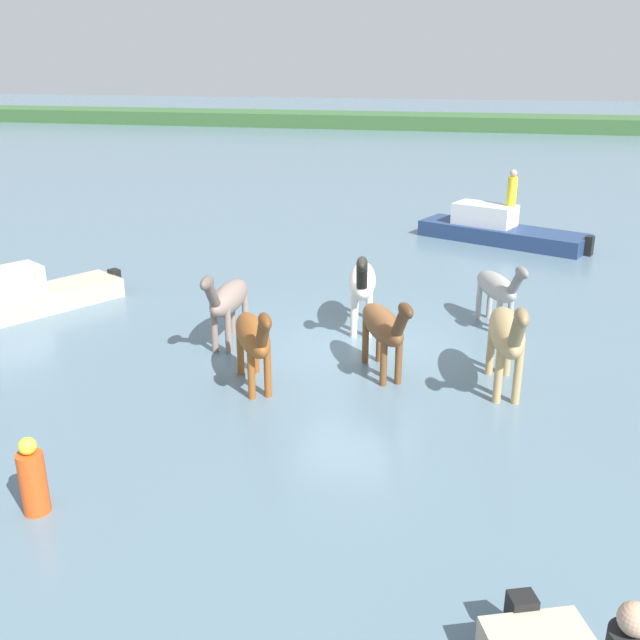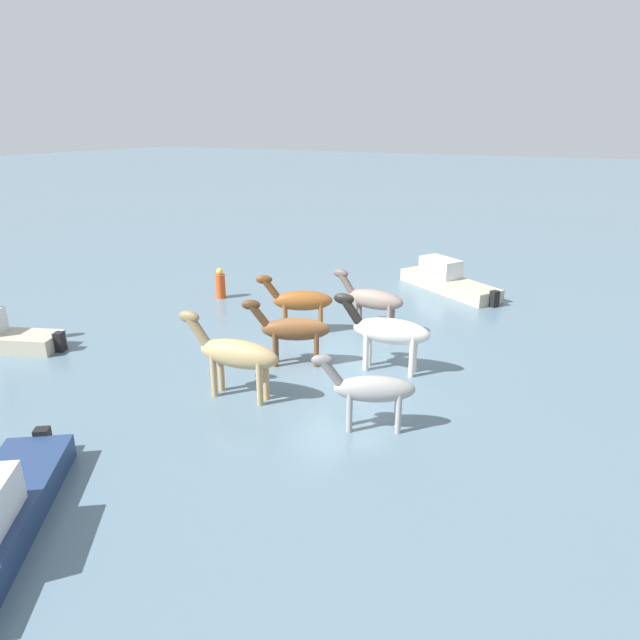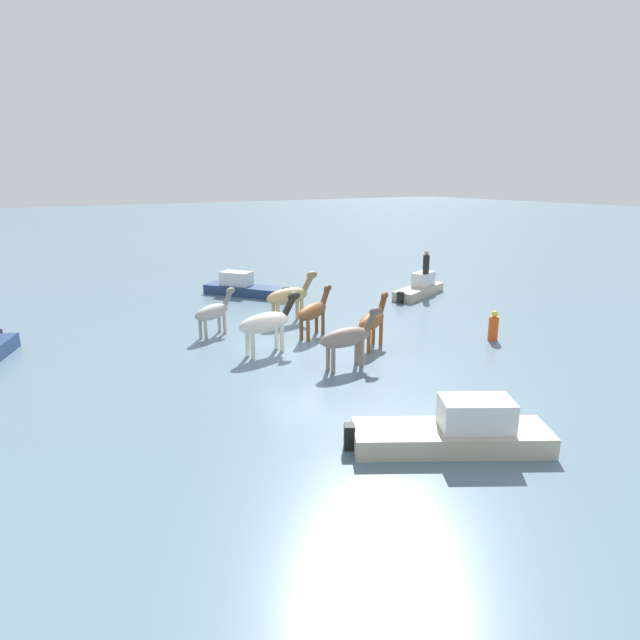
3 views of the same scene
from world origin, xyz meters
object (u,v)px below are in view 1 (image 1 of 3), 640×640
(boat_motor_center, at_px, (27,300))
(horse_gray_outer, at_px, (362,282))
(horse_dark_mare, at_px, (498,288))
(horse_rear_stallion, at_px, (507,334))
(buoy_channel_marker, at_px, (33,479))
(horse_dun_straggler, at_px, (253,337))
(boat_launch_far, at_px, (499,232))
(person_boatman_standing, at_px, (512,189))
(horse_pinto_flank, at_px, (228,299))
(horse_lead, at_px, (384,326))

(boat_motor_center, bearing_deg, horse_gray_outer, 125.87)
(horse_dark_mare, relative_size, horse_rear_stallion, 0.81)
(horse_rear_stallion, bearing_deg, buoy_channel_marker, -56.12)
(horse_dun_straggler, bearing_deg, boat_launch_far, 131.00)
(horse_gray_outer, distance_m, person_boatman_standing, 9.89)
(horse_dark_mare, bearing_deg, horse_pinto_flank, -92.55)
(horse_dark_mare, xyz_separation_m, horse_lead, (-2.13, -3.21, 0.07))
(horse_dark_mare, height_order, horse_lead, horse_lead)
(horse_dark_mare, relative_size, horse_lead, 0.94)
(horse_pinto_flank, height_order, boat_motor_center, horse_pinto_flank)
(horse_lead, distance_m, horse_gray_outer, 2.52)
(horse_pinto_flank, distance_m, horse_gray_outer, 3.06)
(horse_gray_outer, distance_m, horse_dun_straggler, 3.75)
(horse_pinto_flank, height_order, boat_launch_far, horse_pinto_flank)
(boat_launch_far, bearing_deg, horse_gray_outer, 94.63)
(horse_gray_outer, xyz_separation_m, buoy_channel_marker, (-3.10, -7.90, -0.60))
(horse_lead, distance_m, boat_launch_far, 11.76)
(horse_rear_stallion, relative_size, buoy_channel_marker, 2.30)
(horse_lead, distance_m, boat_motor_center, 9.11)
(horse_rear_stallion, xyz_separation_m, boat_motor_center, (-11.22, 1.82, -0.81))
(horse_lead, relative_size, horse_pinto_flank, 0.95)
(horse_lead, xyz_separation_m, horse_dun_straggler, (-2.25, -1.10, 0.00))
(horse_rear_stallion, distance_m, person_boatman_standing, 11.86)
(horse_pinto_flank, xyz_separation_m, horse_rear_stallion, (5.73, -1.00, 0.10))
(horse_rear_stallion, distance_m, boat_motor_center, 11.39)
(horse_pinto_flank, height_order, horse_gray_outer, horse_gray_outer)
(boat_motor_center, bearing_deg, horse_lead, 110.26)
(horse_dark_mare, distance_m, horse_lead, 3.85)
(buoy_channel_marker, bearing_deg, boat_launch_far, 70.13)
(horse_dun_straggler, bearing_deg, horse_dark_mare, 105.01)
(horse_pinto_flank, height_order, horse_dun_straggler, horse_pinto_flank)
(horse_gray_outer, relative_size, boat_motor_center, 0.59)
(person_boatman_standing, relative_size, buoy_channel_marker, 1.04)
(horse_gray_outer, distance_m, boat_launch_far, 9.69)
(horse_gray_outer, xyz_separation_m, horse_dun_straggler, (-1.42, -3.47, -0.10))
(buoy_channel_marker, bearing_deg, horse_rear_stallion, 40.66)
(horse_lead, height_order, horse_gray_outer, horse_gray_outer)
(boat_motor_center, height_order, person_boatman_standing, person_boatman_standing)
(boat_launch_far, xyz_separation_m, person_boatman_standing, (0.31, 0.12, 1.44))
(horse_lead, xyz_separation_m, horse_gray_outer, (-0.83, 2.38, 0.10))
(horse_pinto_flank, xyz_separation_m, horse_gray_outer, (2.62, 1.57, 0.09))
(boat_motor_center, relative_size, person_boatman_standing, 3.73)
(boat_motor_center, bearing_deg, horse_dark_mare, 128.69)
(horse_dun_straggler, xyz_separation_m, boat_motor_center, (-6.68, 2.72, -0.70))
(boat_launch_far, xyz_separation_m, boat_motor_center, (-11.18, -9.90, -0.01))
(horse_pinto_flank, distance_m, person_boatman_standing, 12.41)
(person_boatman_standing, bearing_deg, horse_rear_stallion, -91.30)
(horse_rear_stallion, bearing_deg, person_boatman_standing, 171.92)
(horse_pinto_flank, bearing_deg, boat_motor_center, -98.86)
(horse_dark_mare, height_order, horse_rear_stallion, horse_rear_stallion)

